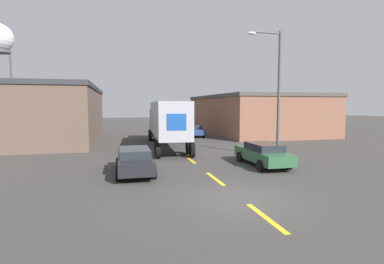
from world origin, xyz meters
TOP-DOWN VIEW (x-y plane):
  - ground_plane at (0.00, 0.00)m, footprint 160.00×160.00m
  - road_centerline at (0.00, 3.37)m, footprint 0.20×13.30m
  - warehouse_left at (-13.39, 23.76)m, footprint 13.20×20.54m
  - warehouse_right at (13.00, 27.00)m, footprint 12.42×20.70m
  - semi_truck at (-0.57, 15.30)m, footprint 3.29×13.45m
  - parked_car_left_near at (-3.83, 5.47)m, footprint 1.96×4.75m
  - parked_car_right_far at (3.83, 23.43)m, footprint 1.96×4.75m
  - parked_car_right_near at (3.83, 5.80)m, footprint 1.96×4.75m
  - street_lamp at (5.99, 8.36)m, footprint 2.47×0.32m

SIDE VIEW (x-z plane):
  - ground_plane at x=0.00m, z-range 0.00..0.00m
  - road_centerline at x=0.00m, z-range 0.00..0.01m
  - parked_car_left_near at x=-3.83m, z-range 0.05..1.42m
  - parked_car_right_far at x=3.83m, z-range 0.05..1.42m
  - parked_car_right_near at x=3.83m, z-range 0.05..1.42m
  - semi_truck at x=-0.57m, z-range 0.39..4.31m
  - warehouse_right at x=13.00m, z-range 0.00..4.97m
  - warehouse_left at x=-13.39m, z-range 0.00..5.59m
  - street_lamp at x=5.99m, z-range 0.65..9.33m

